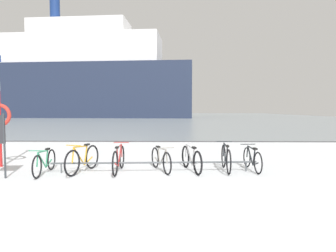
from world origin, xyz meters
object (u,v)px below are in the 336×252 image
at_px(bicycle_5, 226,158).
at_px(ferry_ship, 85,78).
at_px(bicycle_6, 252,159).
at_px(bicycle_2, 119,159).
at_px(bicycle_4, 191,159).
at_px(bicycle_3, 161,160).
at_px(bicycle_1, 83,159).
at_px(bicycle_0, 45,162).

xyz_separation_m(bicycle_5, ferry_ship, (-20.79, 53.78, 8.25)).
bearing_deg(bicycle_5, bicycle_6, 4.72).
bearing_deg(bicycle_2, bicycle_4, 5.04).
height_order(bicycle_3, bicycle_6, bicycle_3).
distance_m(bicycle_6, ferry_ship, 58.48).
distance_m(bicycle_1, bicycle_2, 1.03).
distance_m(bicycle_2, bicycle_3, 1.22).
xyz_separation_m(bicycle_4, bicycle_5, (1.03, 0.05, 0.02)).
bearing_deg(bicycle_3, ferry_ship, 109.30).
height_order(bicycle_1, bicycle_4, bicycle_1).
bearing_deg(bicycle_0, ferry_ship, 106.05).
xyz_separation_m(bicycle_2, bicycle_6, (3.92, 0.30, -0.03)).
distance_m(bicycle_0, bicycle_6, 5.98).
distance_m(bicycle_5, bicycle_6, 0.79).
xyz_separation_m(bicycle_3, ferry_ship, (-18.87, 53.87, 8.29)).
xyz_separation_m(bicycle_0, bicycle_4, (4.14, 0.46, 0.02)).
distance_m(bicycle_4, bicycle_5, 1.03).
bearing_deg(bicycle_6, bicycle_5, -175.28).
bearing_deg(ferry_ship, bicycle_2, -71.90).
bearing_deg(bicycle_4, bicycle_5, 2.87).
bearing_deg(bicycle_4, bicycle_2, -174.96).
relative_size(bicycle_3, bicycle_6, 0.99).
distance_m(bicycle_1, ferry_ship, 57.15).
distance_m(bicycle_2, bicycle_4, 2.11).
distance_m(bicycle_1, bicycle_3, 2.25).
relative_size(bicycle_1, bicycle_2, 0.98).
relative_size(bicycle_1, bicycle_5, 1.03).
distance_m(bicycle_0, bicycle_4, 4.16).
xyz_separation_m(bicycle_1, bicycle_4, (3.14, 0.22, -0.02)).
xyz_separation_m(bicycle_4, ferry_ship, (-19.76, 53.83, 8.27)).
bearing_deg(bicycle_3, bicycle_6, 3.16).
bearing_deg(bicycle_0, bicycle_3, 7.41).
height_order(bicycle_5, bicycle_6, bicycle_5).
xyz_separation_m(bicycle_1, bicycle_3, (2.24, 0.19, -0.04)).
bearing_deg(ferry_ship, bicycle_6, -68.11).
bearing_deg(bicycle_0, bicycle_6, 5.48).
height_order(bicycle_4, bicycle_5, bicycle_5).
height_order(bicycle_2, bicycle_5, bicycle_5).
relative_size(bicycle_2, bicycle_6, 1.12).
height_order(bicycle_2, bicycle_3, bicycle_2).
xyz_separation_m(bicycle_0, bicycle_1, (1.00, 0.23, 0.05)).
xyz_separation_m(bicycle_3, bicycle_4, (0.89, 0.03, 0.02)).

